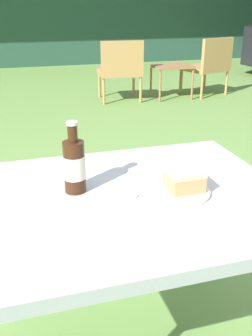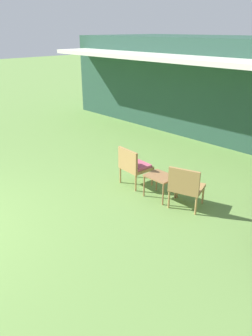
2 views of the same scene
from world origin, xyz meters
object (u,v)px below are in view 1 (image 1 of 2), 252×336
at_px(wicker_chair_plain, 209,64).
at_px(cake_on_plate, 181,184).
at_px(wicker_chair_cushioned, 120,68).
at_px(cola_bottle_near, 74,165).
at_px(garden_side_table, 172,69).
at_px(patio_table, 135,212).

relative_size(wicker_chair_plain, cake_on_plate, 3.71).
xyz_separation_m(wicker_chair_cushioned, cola_bottle_near, (-1.27, -4.03, 0.36)).
height_order(wicker_chair_plain, garden_side_table, wicker_chair_plain).
bearing_deg(patio_table, cola_bottle_near, 155.79).
bearing_deg(garden_side_table, wicker_chair_plain, 1.94).
bearing_deg(wicker_chair_plain, cola_bottle_near, 39.06).
height_order(wicker_chair_cushioned, patio_table, wicker_chair_cushioned).
bearing_deg(wicker_chair_plain, garden_side_table, -16.18).
bearing_deg(cola_bottle_near, wicker_chair_plain, 57.19).
bearing_deg(cake_on_plate, cola_bottle_near, 162.07).
xyz_separation_m(wicker_chair_cushioned, garden_side_table, (0.73, -0.04, -0.05)).
distance_m(wicker_chair_cushioned, wicker_chair_plain, 1.31).
relative_size(garden_side_table, patio_table, 0.54).
bearing_deg(wicker_chair_cushioned, garden_side_table, -177.83).
relative_size(wicker_chair_plain, patio_table, 0.83).
bearing_deg(wicker_chair_cushioned, cake_on_plate, 82.10).
xyz_separation_m(wicker_chair_plain, cola_bottle_near, (-2.58, -4.01, 0.35)).
bearing_deg(patio_table, wicker_chair_plain, 59.48).
distance_m(wicker_chair_cushioned, cake_on_plate, 4.25).
bearing_deg(wicker_chair_plain, patio_table, 41.35).
distance_m(wicker_chair_plain, cake_on_plate, 4.70).
relative_size(wicker_chair_plain, garden_side_table, 1.54).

